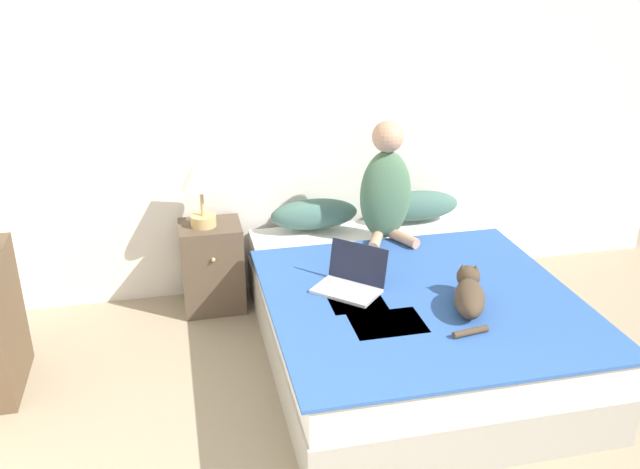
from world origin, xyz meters
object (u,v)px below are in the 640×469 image
object	(u,v)px
pillow_far	(417,206)
table_lamp	(200,177)
pillow_near	(314,214)
nightstand	(212,266)
cat_tabby	(469,294)
bed	(408,319)
laptop_open	(350,281)
person_sitting	(386,188)

from	to	relation	value
pillow_far	table_lamp	distance (m)	1.53
pillow_far	pillow_near	bearing A→B (deg)	180.00
nightstand	table_lamp	bearing A→B (deg)	-162.43
cat_tabby	pillow_far	bearing A→B (deg)	13.80
bed	pillow_near	xyz separation A→B (m)	(-0.37, 0.91, 0.36)
cat_tabby	laptop_open	bearing A→B (deg)	79.25
person_sitting	cat_tabby	xyz separation A→B (m)	(0.14, -1.02, -0.27)
pillow_near	pillow_far	xyz separation A→B (m)	(0.74, 0.00, 0.00)
laptop_open	person_sitting	bearing A→B (deg)	101.49
cat_tabby	laptop_open	world-z (taller)	laptop_open
person_sitting	cat_tabby	bearing A→B (deg)	-81.89
bed	laptop_open	xyz separation A→B (m)	(-0.36, -0.01, 0.30)
pillow_far	cat_tabby	bearing A→B (deg)	-97.90
pillow_near	laptop_open	distance (m)	0.92
pillow_far	person_sitting	distance (m)	0.48
pillow_far	laptop_open	bearing A→B (deg)	-128.54
pillow_near	person_sitting	world-z (taller)	person_sitting
bed	pillow_near	bearing A→B (deg)	112.22
pillow_far	cat_tabby	xyz separation A→B (m)	(-0.18, -1.27, -0.02)
cat_tabby	laptop_open	xyz separation A→B (m)	(-0.56, 0.35, -0.03)
pillow_near	table_lamp	xyz separation A→B (m)	(-0.75, -0.05, 0.34)
bed	pillow_far	distance (m)	1.04
nightstand	bed	bearing A→B (deg)	-38.59
table_lamp	laptop_open	bearing A→B (deg)	-48.83
bed	pillow_near	distance (m)	1.04
cat_tabby	nightstand	xyz separation A→B (m)	(-1.28, 1.23, -0.28)
cat_tabby	pillow_near	bearing A→B (deg)	45.58
pillow_near	nightstand	xyz separation A→B (m)	(-0.71, -0.04, -0.30)
pillow_near	person_sitting	distance (m)	0.55
laptop_open	nightstand	size ratio (longest dim) A/B	0.74
pillow_far	nightstand	bearing A→B (deg)	-178.32
pillow_near	nightstand	bearing A→B (deg)	-176.57
person_sitting	table_lamp	bearing A→B (deg)	170.11
pillow_far	table_lamp	world-z (taller)	table_lamp
pillow_near	table_lamp	bearing A→B (deg)	-175.83
person_sitting	pillow_near	bearing A→B (deg)	148.35
bed	pillow_far	size ratio (longest dim) A/B	3.45
pillow_near	laptop_open	world-z (taller)	laptop_open
bed	table_lamp	size ratio (longest dim) A/B	4.25
bed	pillow_far	bearing A→B (deg)	67.75
cat_tabby	nightstand	world-z (taller)	cat_tabby
cat_tabby	table_lamp	size ratio (longest dim) A/B	1.02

